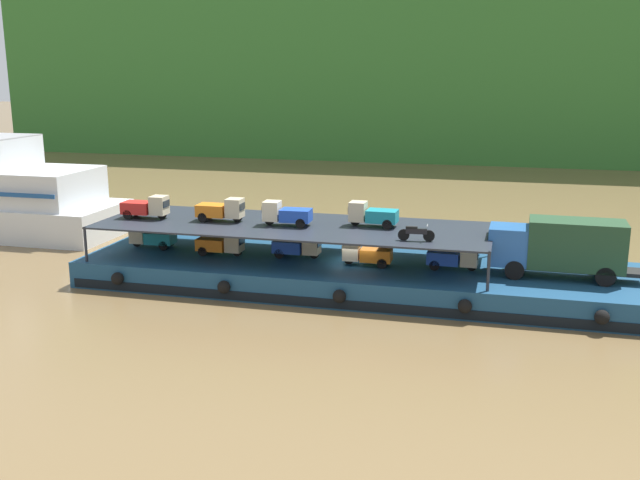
# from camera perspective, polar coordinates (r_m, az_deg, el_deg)

# --- Properties ---
(ground_plane) EXTENTS (400.00, 400.00, 0.00)m
(ground_plane) POSITION_cam_1_polar(r_m,az_deg,el_deg) (41.51, 2.87, -3.80)
(ground_plane) COLOR brown
(hillside_far_bank) EXTENTS (129.68, 38.61, 36.18)m
(hillside_far_bank) POSITION_cam_1_polar(r_m,az_deg,el_deg) (113.88, 11.11, 17.21)
(hillside_far_bank) COLOR #33702D
(hillside_far_bank) RESTS_ON ground
(cargo_barge) EXTENTS (31.66, 8.71, 1.50)m
(cargo_barge) POSITION_cam_1_polar(r_m,az_deg,el_deg) (41.27, 2.88, -2.82)
(cargo_barge) COLOR navy
(cargo_barge) RESTS_ON ground
(covered_lorry) EXTENTS (7.89, 2.42, 3.10)m
(covered_lorry) POSITION_cam_1_polar(r_m,az_deg,el_deg) (39.80, 18.34, -0.46)
(covered_lorry) COLOR #285BA3
(covered_lorry) RESTS_ON cargo_barge
(cargo_rack) EXTENTS (22.46, 7.35, 2.00)m
(cargo_rack) POSITION_cam_1_polar(r_m,az_deg,el_deg) (41.55, -2.21, 1.12)
(cargo_rack) COLOR #232833
(cargo_rack) RESTS_ON cargo_barge
(mini_truck_lower_stern) EXTENTS (2.79, 1.29, 1.38)m
(mini_truck_lower_stern) POSITION_cam_1_polar(r_m,az_deg,el_deg) (45.61, -13.08, 0.28)
(mini_truck_lower_stern) COLOR teal
(mini_truck_lower_stern) RESTS_ON cargo_barge
(mini_truck_lower_aft) EXTENTS (2.76, 1.23, 1.38)m
(mini_truck_lower_aft) POSITION_cam_1_polar(r_m,az_deg,el_deg) (43.00, -7.76, -0.28)
(mini_truck_lower_aft) COLOR orange
(mini_truck_lower_aft) RESTS_ON cargo_barge
(mini_truck_lower_mid) EXTENTS (2.75, 1.22, 1.38)m
(mini_truck_lower_mid) POSITION_cam_1_polar(r_m,az_deg,el_deg) (42.08, -1.75, -0.46)
(mini_truck_lower_mid) COLOR #1E47B7
(mini_truck_lower_mid) RESTS_ON cargo_barge
(mini_truck_lower_fore) EXTENTS (2.76, 1.24, 1.38)m
(mini_truck_lower_fore) POSITION_cam_1_polar(r_m,az_deg,el_deg) (40.49, 3.67, -1.03)
(mini_truck_lower_fore) COLOR orange
(mini_truck_lower_fore) RESTS_ON cargo_barge
(mini_truck_lower_bow) EXTENTS (2.78, 1.27, 1.38)m
(mini_truck_lower_bow) POSITION_cam_1_polar(r_m,az_deg,el_deg) (40.25, 10.47, -1.32)
(mini_truck_lower_bow) COLOR #1E47B7
(mini_truck_lower_bow) RESTS_ON cargo_barge
(mini_truck_upper_stern) EXTENTS (2.76, 1.23, 1.38)m
(mini_truck_upper_stern) POSITION_cam_1_polar(r_m,az_deg,el_deg) (44.38, -13.49, 2.54)
(mini_truck_upper_stern) COLOR red
(mini_truck_upper_stern) RESTS_ON cargo_rack
(mini_truck_upper_mid) EXTENTS (2.75, 1.22, 1.38)m
(mini_truck_upper_mid) POSITION_cam_1_polar(r_m,az_deg,el_deg) (42.71, -7.76, 2.38)
(mini_truck_upper_mid) COLOR orange
(mini_truck_upper_mid) RESTS_ON cargo_rack
(mini_truck_upper_fore) EXTENTS (2.78, 1.27, 1.38)m
(mini_truck_upper_fore) POSITION_cam_1_polar(r_m,az_deg,el_deg) (41.15, -2.67, 2.07)
(mini_truck_upper_fore) COLOR #1E47B7
(mini_truck_upper_fore) RESTS_ON cargo_rack
(mini_truck_upper_bow) EXTENTS (2.77, 1.25, 1.38)m
(mini_truck_upper_bow) POSITION_cam_1_polar(r_m,az_deg,el_deg) (41.01, 4.14, 2.01)
(mini_truck_upper_bow) COLOR teal
(mini_truck_upper_bow) RESTS_ON cargo_rack
(motorcycle_upper_port) EXTENTS (1.90, 0.55, 0.87)m
(motorcycle_upper_port) POSITION_cam_1_polar(r_m,az_deg,el_deg) (37.83, 7.54, 0.56)
(motorcycle_upper_port) COLOR black
(motorcycle_upper_port) RESTS_ON cargo_rack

